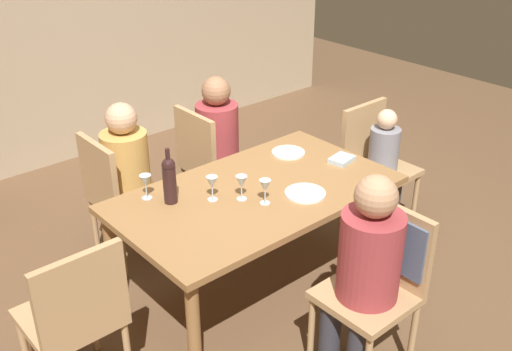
{
  "coord_description": "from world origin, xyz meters",
  "views": [
    {
      "loc": [
        -2.03,
        -2.34,
        2.42
      ],
      "look_at": [
        0.0,
        0.0,
        0.83
      ],
      "focal_mm": 41.88,
      "sensor_mm": 36.0,
      "label": 1
    }
  ],
  "objects": [
    {
      "name": "chair_near",
      "position": [
        0.12,
        -0.86,
        0.59
      ],
      "size": [
        0.46,
        0.44,
        0.92
      ],
      "rotation": [
        0.0,
        0.0,
        1.57
      ],
      "color": "tan",
      "rests_on": "ground_plane"
    },
    {
      "name": "dinner_plate_guest_left",
      "position": [
        0.5,
        0.25,
        0.74
      ],
      "size": [
        0.22,
        0.22,
        0.01
      ],
      "primitive_type": "cylinder",
      "color": "white",
      "rests_on": "dining_table"
    },
    {
      "name": "ground_plane",
      "position": [
        0.0,
        0.0,
        0.0
      ],
      "size": [
        10.0,
        10.0,
        0.0
      ],
      "primitive_type": "plane",
      "color": "brown"
    },
    {
      "name": "wine_glass_near_right",
      "position": [
        -0.54,
        0.34,
        0.84
      ],
      "size": [
        0.07,
        0.07,
        0.15
      ],
      "color": "silver",
      "rests_on": "dining_table"
    },
    {
      "name": "dining_table",
      "position": [
        0.0,
        0.0,
        0.65
      ],
      "size": [
        1.67,
        0.96,
        0.73
      ],
      "color": "olive",
      "rests_on": "ground_plane"
    },
    {
      "name": "person_man_bearded",
      "position": [
        0.4,
        0.86,
        0.66
      ],
      "size": [
        0.36,
        0.31,
        1.14
      ],
      "rotation": [
        0.0,
        0.0,
        -1.57
      ],
      "color": "#33333D",
      "rests_on": "ground_plane"
    },
    {
      "name": "chair_far_left",
      "position": [
        -0.46,
        0.86,
        0.53
      ],
      "size": [
        0.44,
        0.44,
        0.92
      ],
      "rotation": [
        0.0,
        0.0,
        -1.57
      ],
      "color": "tan",
      "rests_on": "ground_plane"
    },
    {
      "name": "folded_napkin",
      "position": [
        0.68,
        -0.07,
        0.75
      ],
      "size": [
        0.18,
        0.15,
        0.03
      ],
      "primitive_type": "cube",
      "rotation": [
        0.0,
        0.0,
        0.18
      ],
      "color": "#ADC6D6",
      "rests_on": "dining_table"
    },
    {
      "name": "handbag",
      "position": [
        -1.22,
        0.35,
        0.11
      ],
      "size": [
        0.3,
        0.19,
        0.22
      ],
      "primitive_type": "cube",
      "rotation": [
        0.0,
        0.0,
        0.29
      ],
      "color": "brown",
      "rests_on": "ground_plane"
    },
    {
      "name": "rear_room_partition",
      "position": [
        0.0,
        2.68,
        1.35
      ],
      "size": [
        6.4,
        0.12,
        2.7
      ],
      "primitive_type": "cube",
      "color": "tan",
      "rests_on": "ground_plane"
    },
    {
      "name": "person_child_small",
      "position": [
        1.22,
        -0.02,
        0.56
      ],
      "size": [
        0.22,
        0.25,
        0.94
      ],
      "rotation": [
        0.0,
        0.0,
        3.14
      ],
      "color": "#33333D",
      "rests_on": "ground_plane"
    },
    {
      "name": "chair_far_right",
      "position": [
        0.29,
        0.86,
        0.53
      ],
      "size": [
        0.44,
        0.44,
        0.92
      ],
      "rotation": [
        0.0,
        0.0,
        -1.57
      ],
      "color": "tan",
      "rests_on": "ground_plane"
    },
    {
      "name": "chair_left_end",
      "position": [
        -1.22,
        -0.09,
        0.53
      ],
      "size": [
        0.44,
        0.44,
        0.92
      ],
      "color": "tan",
      "rests_on": "ground_plane"
    },
    {
      "name": "wine_glass_far",
      "position": [
        -0.13,
        -0.02,
        0.84
      ],
      "size": [
        0.07,
        0.07,
        0.15
      ],
      "color": "silver",
      "rests_on": "dining_table"
    },
    {
      "name": "wine_bottle_tall_green",
      "position": [
        -0.45,
        0.22,
        0.88
      ],
      "size": [
        0.08,
        0.08,
        0.33
      ],
      "color": "black",
      "rests_on": "dining_table"
    },
    {
      "name": "wine_glass_centre",
      "position": [
        -0.06,
        -0.15,
        0.84
      ],
      "size": [
        0.07,
        0.07,
        0.15
      ],
      "color": "silver",
      "rests_on": "dining_table"
    },
    {
      "name": "chair_right_end",
      "position": [
        1.22,
        0.09,
        0.53
      ],
      "size": [
        0.44,
        0.44,
        0.92
      ],
      "rotation": [
        0.0,
        0.0,
        3.14
      ],
      "color": "tan",
      "rests_on": "ground_plane"
    },
    {
      "name": "person_woman_host",
      "position": [
        -0.03,
        -0.86,
        0.67
      ],
      "size": [
        0.37,
        0.32,
        1.16
      ],
      "rotation": [
        0.0,
        0.0,
        1.57
      ],
      "color": "#33333D",
      "rests_on": "ground_plane"
    },
    {
      "name": "wine_glass_near_left",
      "position": [
        -0.26,
        0.08,
        0.84
      ],
      "size": [
        0.07,
        0.07,
        0.15
      ],
      "color": "silver",
      "rests_on": "dining_table"
    },
    {
      "name": "dinner_plate_host",
      "position": [
        0.19,
        -0.22,
        0.74
      ],
      "size": [
        0.24,
        0.24,
        0.01
      ],
      "primitive_type": "cylinder",
      "color": "white",
      "rests_on": "dining_table"
    },
    {
      "name": "person_man_guest",
      "position": [
        -0.35,
        0.86,
        0.65
      ],
      "size": [
        0.35,
        0.3,
        1.13
      ],
      "rotation": [
        0.0,
        0.0,
        -1.57
      ],
      "color": "#33333D",
      "rests_on": "ground_plane"
    }
  ]
}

